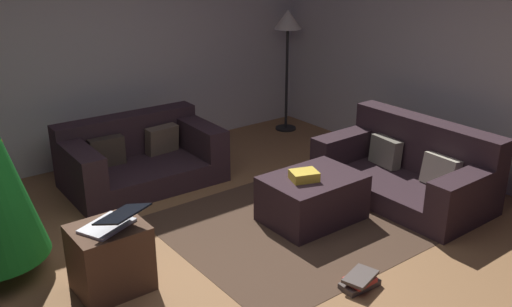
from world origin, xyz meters
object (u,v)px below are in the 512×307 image
Objects in this scene: corner_lamp at (288,29)px; laptop at (113,221)px; couch_right at (409,169)px; ottoman at (312,198)px; book_stack at (360,281)px; tv_remote at (297,178)px; couch_left at (139,157)px; side_table at (110,258)px; gift_box at (304,176)px.

laptop is at bearing -147.90° from corner_lamp.
couch_right reaches higher than ottoman.
laptop is (-1.90, 0.03, 0.36)m from ottoman.
laptop reaches higher than book_stack.
laptop is 4.12m from corner_lamp.
tv_remote is 1.18m from book_stack.
couch_left is 1.88m from tv_remote.
side_table is at bearing 113.98° from laptop.
couch_right is at bearing 136.88° from couch_left.
couch_right is at bearing 27.54° from book_stack.
couch_left is 10.02× the size of tv_remote.
gift_box is at bearing -126.92° from corner_lamp.
tv_remote is (0.72, -1.73, 0.17)m from couch_left.
tv_remote is at bearing 119.38° from gift_box.
tv_remote is 0.50× the size of book_stack.
side_table is (-3.06, 0.28, -0.02)m from couch_right.
couch_left is 2.84m from book_stack.
couch_right reaches higher than couch_left.
corner_lamp is at bearing 53.08° from gift_box.
gift_box is at bearing 114.14° from couch_left.
couch_left is at bearing 112.72° from gift_box.
tv_remote is (-1.28, 0.24, 0.16)m from couch_right.
corner_lamp is (1.64, 2.18, 0.89)m from gift_box.
gift_box is (-1.25, 0.19, 0.19)m from couch_right.
book_stack is (-0.30, -1.07, -0.39)m from tv_remote.
couch_left is 2.66m from corner_lamp.
laptop is (-3.04, 0.22, 0.29)m from couch_right.
corner_lamp is at bearing -169.06° from couch_left.
laptop is at bearing 85.42° from couch_right.
gift_box is (0.75, -1.78, 0.20)m from couch_left.
side_table is at bearing 143.09° from book_stack.
side_table is 0.32× the size of corner_lamp.
couch_right reaches higher than gift_box.
book_stack is at bearing -35.98° from laptop.
gift_box reaches higher than tv_remote.
couch_left is at bearing 45.06° from couch_right.
gift_box is 0.74× the size of book_stack.
book_stack is at bearing 117.14° from couch_right.
gift_box is at bearing -2.88° from side_table.
gift_box is 0.46× the size of laptop.
gift_box is 1.15m from book_stack.
corner_lamp is at bearing -9.68° from couch_right.
tv_remote is at bearing -1.20° from side_table.
side_table is at bearing 59.38° from couch_left.
gift_box is at bearing -1.17° from laptop.
couch_left is 6.79× the size of gift_box.
couch_left is 1.00× the size of corner_lamp.
couch_left reaches higher than ottoman.
corner_lamp reaches higher than side_table.
couch_right is 1.93× the size of ottoman.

